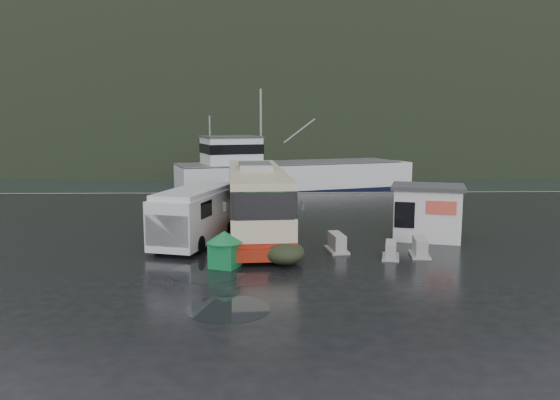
{
  "coord_description": "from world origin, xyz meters",
  "views": [
    {
      "loc": [
        1.17,
        -24.4,
        5.92
      ],
      "look_at": [
        1.94,
        4.38,
        1.7
      ],
      "focal_mm": 35.0,
      "sensor_mm": 36.0,
      "label": 1
    }
  ],
  "objects_px": {
    "coach_bus": "(257,234)",
    "jersey_barrier_a": "(419,256)",
    "white_van": "(196,243)",
    "waste_bin_right": "(258,250)",
    "waste_bin_left": "(225,267)",
    "jersey_barrier_c": "(391,258)",
    "jersey_barrier_b": "(337,251)",
    "ticket_kiosk": "(426,239)",
    "dome_tent": "(282,263)",
    "fishing_trawler": "(290,182)"
  },
  "relations": [
    {
      "from": "waste_bin_right",
      "to": "dome_tent",
      "type": "xyz_separation_m",
      "value": [
        1.04,
        -2.26,
        0.0
      ]
    },
    {
      "from": "jersey_barrier_a",
      "to": "fishing_trawler",
      "type": "bearing_deg",
      "value": 98.55
    },
    {
      "from": "jersey_barrier_c",
      "to": "fishing_trawler",
      "type": "xyz_separation_m",
      "value": [
        -3.06,
        29.76,
        0.0
      ]
    },
    {
      "from": "ticket_kiosk",
      "to": "jersey_barrier_c",
      "type": "xyz_separation_m",
      "value": [
        -2.66,
        -3.76,
        0.0
      ]
    },
    {
      "from": "white_van",
      "to": "dome_tent",
      "type": "bearing_deg",
      "value": -27.38
    },
    {
      "from": "jersey_barrier_a",
      "to": "jersey_barrier_c",
      "type": "bearing_deg",
      "value": -165.43
    },
    {
      "from": "white_van",
      "to": "jersey_barrier_a",
      "type": "xyz_separation_m",
      "value": [
        10.16,
        -2.78,
        0.0
      ]
    },
    {
      "from": "dome_tent",
      "to": "jersey_barrier_b",
      "type": "relative_size",
      "value": 1.55
    },
    {
      "from": "waste_bin_left",
      "to": "waste_bin_right",
      "type": "xyz_separation_m",
      "value": [
        1.31,
        2.92,
        0.0
      ]
    },
    {
      "from": "white_van",
      "to": "jersey_barrier_a",
      "type": "height_order",
      "value": "white_van"
    },
    {
      "from": "waste_bin_left",
      "to": "jersey_barrier_b",
      "type": "bearing_deg",
      "value": 28.39
    },
    {
      "from": "jersey_barrier_b",
      "to": "jersey_barrier_c",
      "type": "height_order",
      "value": "jersey_barrier_b"
    },
    {
      "from": "coach_bus",
      "to": "jersey_barrier_a",
      "type": "relative_size",
      "value": 8.17
    },
    {
      "from": "coach_bus",
      "to": "jersey_barrier_a",
      "type": "height_order",
      "value": "coach_bus"
    },
    {
      "from": "ticket_kiosk",
      "to": "jersey_barrier_b",
      "type": "height_order",
      "value": "ticket_kiosk"
    },
    {
      "from": "ticket_kiosk",
      "to": "jersey_barrier_a",
      "type": "distance_m",
      "value": 3.65
    },
    {
      "from": "white_van",
      "to": "waste_bin_left",
      "type": "height_order",
      "value": "white_van"
    },
    {
      "from": "waste_bin_right",
      "to": "jersey_barrier_a",
      "type": "distance_m",
      "value": 7.24
    },
    {
      "from": "fishing_trawler",
      "to": "jersey_barrier_b",
      "type": "bearing_deg",
      "value": -106.85
    },
    {
      "from": "white_van",
      "to": "ticket_kiosk",
      "type": "bearing_deg",
      "value": 18.88
    },
    {
      "from": "waste_bin_left",
      "to": "ticket_kiosk",
      "type": "bearing_deg",
      "value": 27.6
    },
    {
      "from": "white_van",
      "to": "fishing_trawler",
      "type": "relative_size",
      "value": 0.25
    },
    {
      "from": "coach_bus",
      "to": "white_van",
      "type": "bearing_deg",
      "value": -149.81
    },
    {
      "from": "coach_bus",
      "to": "waste_bin_right",
      "type": "height_order",
      "value": "coach_bus"
    },
    {
      "from": "waste_bin_right",
      "to": "dome_tent",
      "type": "height_order",
      "value": "waste_bin_right"
    },
    {
      "from": "waste_bin_left",
      "to": "fishing_trawler",
      "type": "distance_m",
      "value": 31.35
    },
    {
      "from": "waste_bin_left",
      "to": "ticket_kiosk",
      "type": "relative_size",
      "value": 0.43
    },
    {
      "from": "coach_bus",
      "to": "waste_bin_right",
      "type": "distance_m",
      "value": 3.51
    },
    {
      "from": "coach_bus",
      "to": "waste_bin_left",
      "type": "height_order",
      "value": "coach_bus"
    },
    {
      "from": "dome_tent",
      "to": "jersey_barrier_a",
      "type": "relative_size",
      "value": 1.59
    },
    {
      "from": "dome_tent",
      "to": "jersey_barrier_c",
      "type": "height_order",
      "value": "dome_tent"
    },
    {
      "from": "fishing_trawler",
      "to": "dome_tent",
      "type": "bearing_deg",
      "value": -111.79
    },
    {
      "from": "dome_tent",
      "to": "fishing_trawler",
      "type": "xyz_separation_m",
      "value": [
        1.68,
        30.43,
        0.0
      ]
    },
    {
      "from": "waste_bin_left",
      "to": "jersey_barrier_a",
      "type": "relative_size",
      "value": 0.95
    },
    {
      "from": "fishing_trawler",
      "to": "coach_bus",
      "type": "bearing_deg",
      "value": -115.21
    },
    {
      "from": "coach_bus",
      "to": "jersey_barrier_c",
      "type": "height_order",
      "value": "coach_bus"
    },
    {
      "from": "coach_bus",
      "to": "jersey_barrier_b",
      "type": "distance_m",
      "value": 5.31
    },
    {
      "from": "waste_bin_right",
      "to": "ticket_kiosk",
      "type": "xyz_separation_m",
      "value": [
        8.44,
        2.17,
        0.0
      ]
    },
    {
      "from": "waste_bin_left",
      "to": "jersey_barrier_c",
      "type": "xyz_separation_m",
      "value": [
        7.08,
        1.33,
        0.0
      ]
    },
    {
      "from": "white_van",
      "to": "waste_bin_right",
      "type": "relative_size",
      "value": 4.76
    },
    {
      "from": "waste_bin_left",
      "to": "jersey_barrier_b",
      "type": "relative_size",
      "value": 0.93
    },
    {
      "from": "waste_bin_right",
      "to": "jersey_barrier_c",
      "type": "xyz_separation_m",
      "value": [
        5.78,
        -1.59,
        0.0
      ]
    },
    {
      "from": "white_van",
      "to": "waste_bin_right",
      "type": "bearing_deg",
      "value": -11.29
    },
    {
      "from": "dome_tent",
      "to": "ticket_kiosk",
      "type": "height_order",
      "value": "ticket_kiosk"
    },
    {
      "from": "waste_bin_left",
      "to": "jersey_barrier_a",
      "type": "distance_m",
      "value": 8.61
    },
    {
      "from": "ticket_kiosk",
      "to": "jersey_barrier_a",
      "type": "bearing_deg",
      "value": -94.47
    },
    {
      "from": "white_van",
      "to": "jersey_barrier_b",
      "type": "distance_m",
      "value": 6.87
    },
    {
      "from": "waste_bin_left",
      "to": "dome_tent",
      "type": "distance_m",
      "value": 2.44
    },
    {
      "from": "jersey_barrier_c",
      "to": "fishing_trawler",
      "type": "distance_m",
      "value": 29.92
    },
    {
      "from": "jersey_barrier_a",
      "to": "jersey_barrier_c",
      "type": "height_order",
      "value": "jersey_barrier_a"
    }
  ]
}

